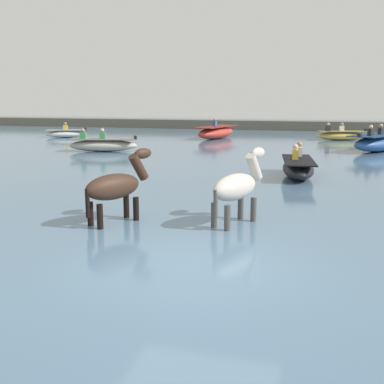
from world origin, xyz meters
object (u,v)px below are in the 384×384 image
(boat_distant_east, at_px, (380,143))
(boat_near_starboard, at_px, (342,135))
(boat_distant_west, at_px, (103,145))
(boat_mid_outer, at_px, (66,133))
(boat_mid_channel, at_px, (216,132))
(horse_trailing_dark_bay, at_px, (116,188))
(horse_lead_pinto, at_px, (237,189))
(boat_far_offshore, at_px, (298,168))

(boat_distant_east, xyz_separation_m, boat_near_starboard, (-1.56, 5.72, -0.12))
(boat_distant_west, height_order, boat_mid_outer, boat_distant_west)
(boat_distant_east, relative_size, boat_distant_west, 1.29)
(boat_distant_east, distance_m, boat_mid_channel, 10.21)
(boat_distant_east, xyz_separation_m, boat_mid_outer, (-18.25, 3.10, -0.15))
(horse_trailing_dark_bay, relative_size, boat_distant_east, 0.43)
(boat_near_starboard, height_order, boat_mid_outer, boat_near_starboard)
(horse_lead_pinto, height_order, horse_trailing_dark_bay, horse_lead_pinto)
(boat_distant_east, xyz_separation_m, boat_mid_channel, (-8.97, 4.88, -0.02))
(horse_lead_pinto, bearing_deg, boat_distant_east, 74.46)
(horse_lead_pinto, xyz_separation_m, horse_trailing_dark_bay, (-2.33, -0.54, -0.01))
(boat_far_offshore, bearing_deg, boat_mid_channel, 112.73)
(boat_far_offshore, xyz_separation_m, boat_mid_outer, (-14.97, 11.79, -0.04))
(horse_trailing_dark_bay, bearing_deg, boat_mid_outer, 122.55)
(horse_trailing_dark_bay, relative_size, boat_mid_outer, 0.69)
(horse_lead_pinto, distance_m, boat_distant_west, 13.99)
(boat_far_offshore, relative_size, boat_mid_channel, 0.70)
(boat_distant_west, bearing_deg, boat_mid_channel, 67.68)
(boat_distant_west, bearing_deg, boat_near_starboard, 40.59)
(horse_lead_pinto, xyz_separation_m, boat_mid_outer, (-14.12, 17.95, -0.45))
(boat_near_starboard, bearing_deg, boat_far_offshore, -96.81)
(boat_distant_west, height_order, boat_near_starboard, boat_distant_west)
(boat_distant_west, distance_m, boat_mid_outer, 8.87)
(boat_distant_east, bearing_deg, boat_far_offshore, -110.68)
(boat_distant_west, bearing_deg, boat_far_offshore, -28.91)
(horse_trailing_dark_bay, distance_m, boat_distant_west, 13.21)
(horse_lead_pinto, xyz_separation_m, boat_distant_east, (4.13, 14.85, -0.30))
(horse_lead_pinto, distance_m, boat_distant_east, 15.41)
(boat_near_starboard, xyz_separation_m, boat_mid_outer, (-16.69, -2.62, -0.03))
(boat_distant_east, bearing_deg, boat_mid_outer, 170.37)
(boat_far_offshore, distance_m, boat_distant_west, 10.49)
(boat_distant_west, relative_size, boat_near_starboard, 1.10)
(boat_mid_channel, bearing_deg, horse_trailing_dark_bay, -82.94)
(horse_trailing_dark_bay, xyz_separation_m, boat_far_offshore, (3.18, 6.70, -0.40))
(boat_far_offshore, bearing_deg, boat_distant_west, 151.09)
(boat_distant_east, bearing_deg, boat_distant_west, -163.80)
(horse_lead_pinto, distance_m, boat_far_offshore, 6.23)
(horse_trailing_dark_bay, height_order, boat_distant_east, horse_trailing_dark_bay)
(boat_distant_west, distance_m, boat_mid_channel, 9.20)
(horse_trailing_dark_bay, bearing_deg, boat_near_starboard, 76.94)
(horse_lead_pinto, bearing_deg, boat_mid_channel, 103.78)
(horse_lead_pinto, height_order, boat_distant_west, horse_lead_pinto)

